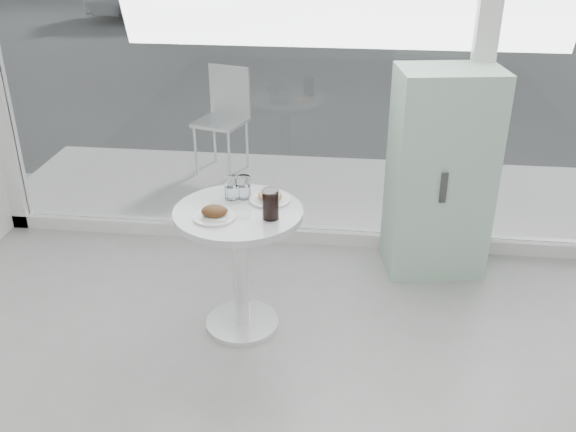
# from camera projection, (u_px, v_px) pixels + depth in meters

# --- Properties ---
(room_shell) EXTENTS (6.00, 6.00, 6.00)m
(room_shell) POSITION_uv_depth(u_px,v_px,m) (236.00, 276.00, 0.78)
(room_shell) COLOR silver
(room_shell) RESTS_ON ground
(storefront) EXTENTS (5.00, 0.14, 3.00)m
(storefront) POSITION_uv_depth(u_px,v_px,m) (355.00, 4.00, 4.02)
(storefront) COLOR silver
(storefront) RESTS_ON ground
(main_table) EXTENTS (0.72, 0.72, 0.77)m
(main_table) POSITION_uv_depth(u_px,v_px,m) (239.00, 245.00, 3.62)
(main_table) COLOR white
(main_table) RESTS_ON ground
(patio_deck) EXTENTS (5.60, 1.60, 0.05)m
(patio_deck) POSITION_uv_depth(u_px,v_px,m) (339.00, 194.00, 5.50)
(patio_deck) COLOR beige
(patio_deck) RESTS_ON ground
(mint_cabinet) EXTENTS (0.70, 0.52, 1.38)m
(mint_cabinet) POSITION_uv_depth(u_px,v_px,m) (440.00, 174.00, 4.18)
(mint_cabinet) COLOR #88AE9A
(mint_cabinet) RESTS_ON ground
(patio_chair) EXTENTS (0.50, 0.50, 0.93)m
(patio_chair) POSITION_uv_depth(u_px,v_px,m) (224.00, 113.00, 5.74)
(patio_chair) COLOR white
(patio_chair) RESTS_ON patio_deck
(plate_fritter) EXTENTS (0.23, 0.23, 0.07)m
(plate_fritter) POSITION_uv_depth(u_px,v_px,m) (215.00, 213.00, 3.43)
(plate_fritter) COLOR silver
(plate_fritter) RESTS_ON main_table
(plate_donut) EXTENTS (0.23, 0.23, 0.06)m
(plate_donut) POSITION_uv_depth(u_px,v_px,m) (270.00, 197.00, 3.63)
(plate_donut) COLOR silver
(plate_donut) RESTS_ON main_table
(water_tumbler_a) EXTENTS (0.08, 0.08, 0.13)m
(water_tumbler_a) POSITION_uv_depth(u_px,v_px,m) (232.00, 189.00, 3.64)
(water_tumbler_a) COLOR white
(water_tumbler_a) RESTS_ON main_table
(water_tumbler_b) EXTENTS (0.08, 0.08, 0.13)m
(water_tumbler_b) POSITION_uv_depth(u_px,v_px,m) (243.00, 188.00, 3.65)
(water_tumbler_b) COLOR white
(water_tumbler_b) RESTS_ON main_table
(cola_glass) EXTENTS (0.09, 0.09, 0.17)m
(cola_glass) POSITION_uv_depth(u_px,v_px,m) (271.00, 205.00, 3.40)
(cola_glass) COLOR white
(cola_glass) RESTS_ON main_table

